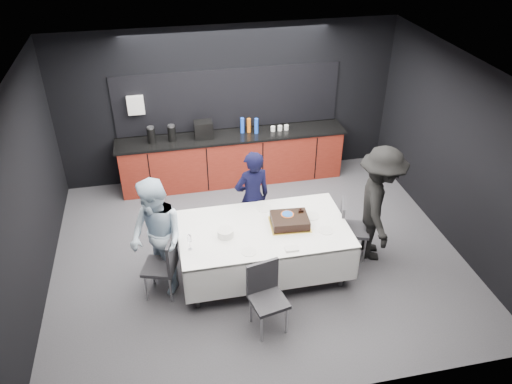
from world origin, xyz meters
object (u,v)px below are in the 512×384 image
(party_table, at_px, (263,236))
(person_right, at_px, (379,205))
(cake_assembly, at_px, (290,221))
(plate_stack, at_px, (225,233))
(chair_left, at_px, (165,262))
(person_left, at_px, (157,238))
(chair_right, at_px, (349,224))
(chair_near, at_px, (266,292))
(champagne_flute, at_px, (189,239))
(person_center, at_px, (252,198))

(party_table, distance_m, person_right, 1.71)
(cake_assembly, height_order, person_right, person_right)
(party_table, relative_size, cake_assembly, 4.05)
(plate_stack, xyz_separation_m, chair_left, (-0.83, -0.09, -0.30))
(plate_stack, relative_size, person_left, 0.13)
(chair_right, relative_size, chair_near, 1.00)
(cake_assembly, xyz_separation_m, chair_near, (-0.55, -0.97, -0.31))
(party_table, distance_m, person_left, 1.45)
(champagne_flute, xyz_separation_m, chair_left, (-0.34, 0.09, -0.40))
(chair_left, relative_size, person_center, 0.59)
(person_right, bearing_deg, cake_assembly, 109.11)
(plate_stack, xyz_separation_m, person_left, (-0.90, 0.05, 0.02))
(person_right, bearing_deg, party_table, 108.67)
(cake_assembly, height_order, person_left, person_left)
(chair_left, height_order, person_right, person_right)
(person_center, bearing_deg, person_right, 144.55)
(chair_left, height_order, chair_right, same)
(person_center, bearing_deg, champagne_flute, 31.71)
(chair_right, bearing_deg, person_center, 154.90)
(cake_assembly, relative_size, chair_near, 0.62)
(cake_assembly, relative_size, person_left, 0.34)
(champagne_flute, relative_size, chair_near, 0.24)
(party_table, height_order, person_left, person_left)
(champagne_flute, xyz_separation_m, person_center, (1.02, 1.01, -0.16))
(chair_left, xyz_separation_m, person_left, (-0.07, 0.14, 0.31))
(cake_assembly, distance_m, person_left, 1.80)
(chair_near, distance_m, person_center, 1.75)
(chair_left, distance_m, person_left, 0.35)
(chair_left, xyz_separation_m, chair_right, (2.68, 0.30, 0.00))
(cake_assembly, xyz_separation_m, chair_left, (-1.74, -0.16, -0.31))
(cake_assembly, relative_size, person_right, 0.32)
(plate_stack, bearing_deg, party_table, 7.35)
(plate_stack, relative_size, person_center, 0.14)
(chair_right, bearing_deg, cake_assembly, -171.45)
(cake_assembly, relative_size, person_center, 0.37)
(cake_assembly, distance_m, chair_left, 1.77)
(person_left, bearing_deg, party_table, 60.25)
(party_table, xyz_separation_m, champagne_flute, (-1.02, -0.25, 0.30))
(chair_near, relative_size, person_left, 0.55)
(person_left, bearing_deg, chair_right, 62.96)
(party_table, bearing_deg, chair_left, -173.53)
(party_table, relative_size, chair_left, 2.51)
(cake_assembly, height_order, plate_stack, cake_assembly)
(person_center, bearing_deg, plate_stack, 44.30)
(person_left, bearing_deg, person_right, 60.97)
(person_center, bearing_deg, chair_right, 142.02)
(party_table, distance_m, cake_assembly, 0.42)
(person_center, height_order, person_left, person_left)
(plate_stack, bearing_deg, chair_near, -68.37)
(chair_left, bearing_deg, person_right, 3.99)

